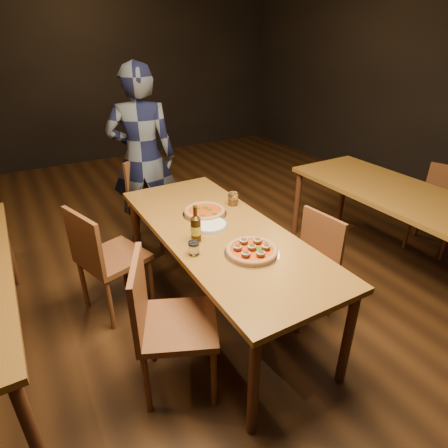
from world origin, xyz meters
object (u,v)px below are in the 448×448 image
table_right (401,200)px  amber_glass (233,199)px  chair_main_sw (113,256)px  chair_main_nw (178,324)px  pizza_meatball (252,250)px  diner (143,158)px  beer_bottle (196,229)px  table_main (220,239)px  pizza_margherita (205,212)px  water_glass (194,248)px  chair_nbr_right (437,209)px  chair_main_e (302,267)px  chair_end (159,201)px  plate_stack (210,225)px

table_right → amber_glass: bearing=159.5°
chair_main_sw → chair_main_nw: bearing=170.0°
table_right → amber_glass: (-1.40, 0.52, 0.12)m
pizza_meatball → diner: (-0.07, 1.82, 0.11)m
beer_bottle → pizza_meatball: bearing=-54.3°
table_main → pizza_meatball: (0.02, -0.37, 0.10)m
pizza_margherita → table_main: bearing=-94.4°
chair_main_nw → chair_main_sw: bearing=32.0°
pizza_margherita → water_glass: (-0.32, -0.47, 0.02)m
table_main → chair_nbr_right: 2.38m
pizza_margherita → chair_main_sw: bearing=162.6°
chair_main_nw → pizza_meatball: size_ratio=2.73×
chair_main_sw → amber_glass: size_ratio=9.20×
chair_main_e → amber_glass: (-0.24, 0.61, 0.38)m
table_right → table_main: bearing=173.3°
chair_nbr_right → pizza_meatball: bearing=-103.5°
chair_main_e → pizza_margherita: chair_main_e is taller
pizza_meatball → amber_glass: bearing=67.7°
table_main → chair_end: bearing=89.1°
chair_end → plate_stack: size_ratio=3.68×
chair_nbr_right → plate_stack: (-2.40, 0.27, 0.33)m
chair_main_e → pizza_meatball: 0.64m
pizza_margherita → amber_glass: amber_glass is taller
chair_main_nw → pizza_margherita: chair_main_nw is taller
table_right → water_glass: (-2.00, 0.01, 0.11)m
chair_main_nw → chair_main_sw: 0.94m
chair_main_nw → chair_end: bearing=6.7°
chair_end → pizza_meatball: (-0.00, -1.67, 0.31)m
table_main → chair_main_sw: bearing=143.1°
table_right → chair_main_sw: bearing=163.6°
table_right → chair_end: bearing=138.2°
plate_stack → diner: (-0.01, 1.36, 0.12)m
chair_main_nw → beer_bottle: 0.62m
table_right → chair_main_e: 1.19m
pizza_margherita → chair_nbr_right: bearing=-11.3°
chair_end → chair_nbr_right: chair_end is taller
chair_main_sw → water_glass: size_ratio=10.82×
table_right → amber_glass: 1.50m
chair_end → beer_bottle: (-0.23, -1.35, 0.38)m
chair_nbr_right → water_glass: 2.68m
plate_stack → amber_glass: size_ratio=2.46×
chair_main_nw → diner: size_ratio=0.54×
table_main → water_glass: water_glass is taller
chair_end → chair_main_nw: bearing=-132.3°
plate_stack → beer_bottle: 0.23m
water_glass → beer_bottle: bearing=58.9°
water_glass → amber_glass: bearing=40.7°
pizza_margherita → water_glass: 0.57m
chair_main_sw → chair_end: (0.68, 0.81, -0.01)m
diner → table_right: bearing=158.1°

